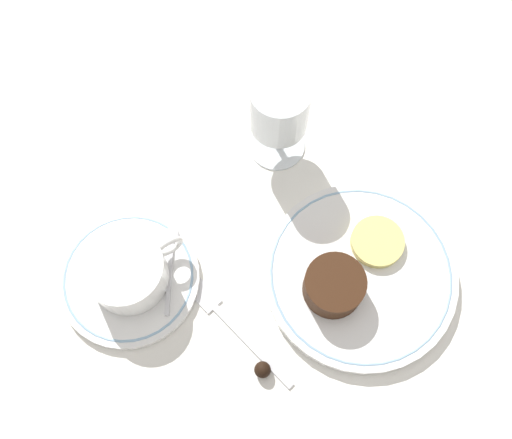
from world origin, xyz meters
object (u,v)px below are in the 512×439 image
dinner_plate (360,275)px  dessert_cake (334,286)px  wine_glass (279,112)px  fork (224,317)px  coffee_cup (127,271)px

dinner_plate → dessert_cake: size_ratio=3.29×
dinner_plate → wine_glass: 0.21m
fork → dessert_cake: size_ratio=2.54×
dessert_cake → wine_glass: bearing=75.7°
dinner_plate → dessert_cake: bearing=177.7°
coffee_cup → wine_glass: bearing=14.2°
wine_glass → dinner_plate: bearing=-93.0°
wine_glass → dessert_cake: (-0.05, -0.19, -0.05)m
dinner_plate → coffee_cup: (-0.22, 0.13, 0.03)m
wine_glass → dessert_cake: wine_glass is taller
coffee_cup → wine_glass: wine_glass is taller
coffee_cup → dinner_plate: bearing=-30.9°
dinner_plate → wine_glass: bearing=87.0°
coffee_cup → fork: size_ratio=0.68×
coffee_cup → dessert_cake: size_ratio=1.72×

